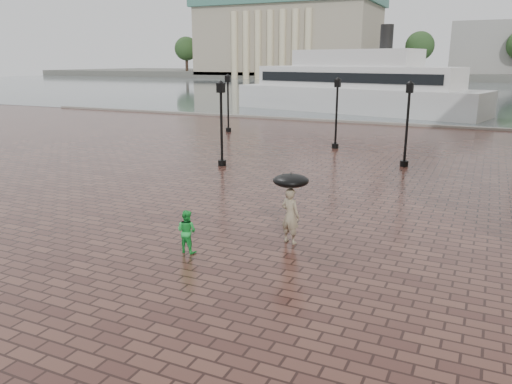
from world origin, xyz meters
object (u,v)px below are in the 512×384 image
(adult_pedestrian, at_px, (290,216))
(child_pedestrian, at_px, (187,231))
(ferry_near, at_px, (355,87))
(street_lamps, at_px, (341,113))

(adult_pedestrian, relative_size, child_pedestrian, 1.37)
(ferry_near, bearing_deg, child_pedestrian, -68.60)
(child_pedestrian, bearing_deg, street_lamps, -83.74)
(adult_pedestrian, distance_m, ferry_near, 42.43)
(adult_pedestrian, bearing_deg, ferry_near, -62.95)
(street_lamps, bearing_deg, adult_pedestrian, -79.29)
(street_lamps, distance_m, ferry_near, 24.96)
(adult_pedestrian, xyz_separation_m, ferry_near, (-8.47, 41.53, 1.86))
(child_pedestrian, distance_m, ferry_near, 44.00)
(child_pedestrian, bearing_deg, adult_pedestrian, -137.04)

